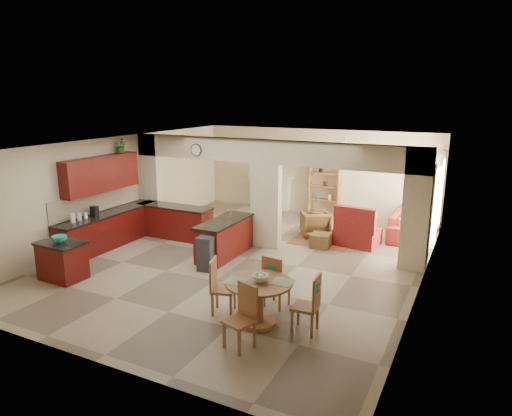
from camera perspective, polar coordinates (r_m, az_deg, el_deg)
The scene contains 39 objects.
floor at distance 11.26m, azimuth -0.99°, elevation -6.24°, with size 10.00×10.00×0.00m, color gray.
ceiling at distance 10.62m, azimuth -1.05°, elevation 8.08°, with size 10.00×10.00×0.00m, color white.
wall_back at distance 15.38m, azimuth 7.60°, elevation 4.55°, with size 8.00×8.00×0.00m, color beige.
wall_front at distance 7.00m, azimuth -20.35°, elevation -7.80°, with size 8.00×8.00×0.00m, color beige.
wall_left at distance 13.14m, azimuth -16.72°, elevation 2.46°, with size 10.00×10.00×0.00m, color beige.
wall_right at distance 9.74m, azimuth 20.38°, elevation -1.74°, with size 10.00×10.00×0.00m, color beige.
partition_left_pier at distance 13.68m, azimuth -12.96°, elevation 3.14°, with size 0.60×0.25×2.80m, color beige.
partition_center_pier at distance 11.80m, azimuth 1.22°, elevation 0.29°, with size 0.80×0.25×2.20m, color beige.
partition_right_pier at distance 10.74m, azimuth 19.40°, elevation -0.25°, with size 0.60×0.25×2.80m, color beige.
partition_header at distance 11.55m, azimuth 1.26°, elevation 7.06°, with size 8.00×0.25×0.60m, color beige.
kitchen_counter at distance 12.69m, azimuth -14.73°, elevation -2.15°, with size 2.52×3.29×1.48m.
upper_cabinets at distance 12.36m, azimuth -18.78°, elevation 4.06°, with size 0.35×2.40×0.90m, color #3F0807.
peninsula at distance 11.29m, azimuth -3.97°, elevation -3.76°, with size 0.70×1.85×0.91m.
wall_clock at distance 12.40m, azimuth -7.51°, elevation 7.19°, with size 0.34×0.34×0.03m, color #53341B.
rug at distance 12.66m, azimuth 8.26°, elevation -4.04°, with size 1.60×1.30×0.01m, color brown.
fireplace at distance 15.95m, azimuth 1.87°, elevation 2.13°, with size 1.60×0.35×1.20m.
shelving_unit at distance 15.20m, azimuth 8.57°, elevation 2.48°, with size 1.00×0.32×1.80m, color #955833.
window_a at distance 12.02m, azimuth 21.40°, elevation 0.06°, with size 0.02×0.90×1.90m, color white.
window_b at distance 13.68m, azimuth 22.09°, elevation 1.60°, with size 0.02×0.90×1.90m, color white.
glazed_door at distance 12.88m, azimuth 21.71°, elevation 0.23°, with size 0.02×0.70×2.10m, color white.
drape_a_left at distance 11.44m, azimuth 20.91°, elevation -0.57°, with size 0.10×0.28×2.30m, color #47251C.
drape_a_right at distance 12.61m, azimuth 21.48°, elevation 0.67°, with size 0.10×0.28×2.30m, color #47251C.
drape_b_left at distance 13.09m, azimuth 21.69°, elevation 1.12°, with size 0.10×0.28×2.30m, color #47251C.
drape_b_right at distance 14.27m, azimuth 22.13°, elevation 2.07°, with size 0.10×0.28×2.30m, color #47251C.
ceiling_fan at distance 12.90m, azimuth 11.21°, elevation 7.80°, with size 1.00×1.00×0.10m, color white.
kitchen_island at distance 10.73m, azimuth -23.06°, elevation -6.04°, with size 0.99×0.72×0.84m.
teal_bowl at distance 10.56m, azimuth -23.37°, elevation -3.59°, with size 0.31×0.31×0.14m, color #159480.
trash_can at distance 10.43m, azimuth -6.29°, elevation -5.87°, with size 0.35×0.29×0.73m, color #2A292C.
dining_table at distance 7.99m, azimuth 0.35°, elevation -10.98°, with size 1.17×1.17×0.80m.
fruit_bowl at distance 7.83m, azimuth 0.56°, elevation -8.73°, with size 0.28×0.28×0.15m, color #7BB526.
sofa at distance 13.59m, azimuth 18.83°, elevation -1.88°, with size 0.94×2.41×0.70m, color maroon.
chaise at distance 12.47m, azimuth 12.53°, elevation -3.49°, with size 1.09×0.89×0.44m, color maroon.
armchair at distance 12.97m, azimuth 7.42°, elevation -1.98°, with size 0.75×0.77×0.70m, color maroon.
ottoman at distance 12.10m, azimuth 8.09°, elevation -4.02°, with size 0.49×0.49×0.36m, color maroon.
plant at distance 12.84m, azimuth -16.53°, elevation 7.50°, with size 0.36×0.31×0.40m, color #174B14.
chair_north at distance 8.57m, azimuth 2.35°, elevation -8.97°, with size 0.48×0.48×1.02m.
chair_east at distance 7.77m, azimuth 6.82°, elevation -11.59°, with size 0.45×0.44×1.02m.
chair_south at distance 7.35m, azimuth -1.63°, elevation -13.06°, with size 0.53×0.53×1.02m.
chair_west at distance 8.42m, azimuth -4.65°, elevation -9.45°, with size 0.52×0.52×1.02m.
Camera 1 is at (4.86, -9.38, 3.90)m, focal length 32.00 mm.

